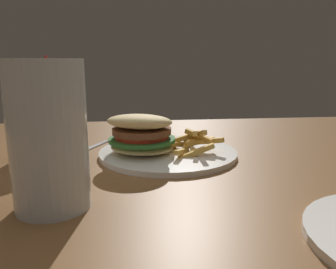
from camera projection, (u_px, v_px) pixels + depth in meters
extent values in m
cube|color=brown|center=(206.00, 186.00, 0.54)|extent=(1.49, 1.07, 0.03)
cylinder|color=white|center=(168.00, 153.00, 0.66)|extent=(0.28, 0.28, 0.01)
ellipsoid|color=#E0C17F|center=(142.00, 147.00, 0.64)|extent=(0.15, 0.13, 0.02)
cylinder|color=#2D6628|center=(142.00, 140.00, 0.64)|extent=(0.16, 0.16, 0.01)
cylinder|color=red|center=(142.00, 136.00, 0.64)|extent=(0.13, 0.13, 0.01)
cylinder|color=brown|center=(142.00, 131.00, 0.63)|extent=(0.14, 0.14, 0.01)
ellipsoid|color=#E0C17F|center=(140.00, 122.00, 0.61)|extent=(0.15, 0.14, 0.04)
cube|color=gold|center=(208.00, 141.00, 0.64)|extent=(0.06, 0.05, 0.02)
cube|color=gold|center=(199.00, 135.00, 0.65)|extent=(0.01, 0.08, 0.03)
cube|color=gold|center=(196.00, 135.00, 0.66)|extent=(0.03, 0.06, 0.03)
cube|color=gold|center=(180.00, 144.00, 0.66)|extent=(0.06, 0.07, 0.02)
cube|color=gold|center=(174.00, 145.00, 0.68)|extent=(0.02, 0.08, 0.02)
cube|color=gold|center=(182.00, 151.00, 0.62)|extent=(0.04, 0.07, 0.02)
cube|color=gold|center=(186.00, 144.00, 0.67)|extent=(0.02, 0.06, 0.02)
cube|color=gold|center=(179.00, 139.00, 0.68)|extent=(0.06, 0.03, 0.03)
cube|color=gold|center=(200.00, 141.00, 0.64)|extent=(0.06, 0.02, 0.01)
cube|color=gold|center=(195.00, 152.00, 0.61)|extent=(0.07, 0.02, 0.03)
cube|color=gold|center=(193.00, 139.00, 0.69)|extent=(0.01, 0.06, 0.03)
cube|color=gold|center=(199.00, 136.00, 0.65)|extent=(0.05, 0.04, 0.02)
cube|color=gold|center=(181.00, 139.00, 0.66)|extent=(0.08, 0.01, 0.03)
cylinder|color=silver|center=(49.00, 136.00, 0.40)|extent=(0.10, 0.10, 0.19)
cylinder|color=#C67F23|center=(50.00, 150.00, 0.41)|extent=(0.08, 0.08, 0.15)
cylinder|color=silver|center=(38.00, 128.00, 0.63)|extent=(0.08, 0.08, 0.12)
cylinder|color=yellow|center=(39.00, 136.00, 0.64)|extent=(0.07, 0.07, 0.09)
cylinder|color=red|center=(49.00, 107.00, 0.63)|extent=(0.01, 0.02, 0.20)
ellipsoid|color=silver|center=(74.00, 153.00, 0.65)|extent=(0.06, 0.06, 0.01)
cube|color=silver|center=(94.00, 146.00, 0.72)|extent=(0.06, 0.10, 0.00)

